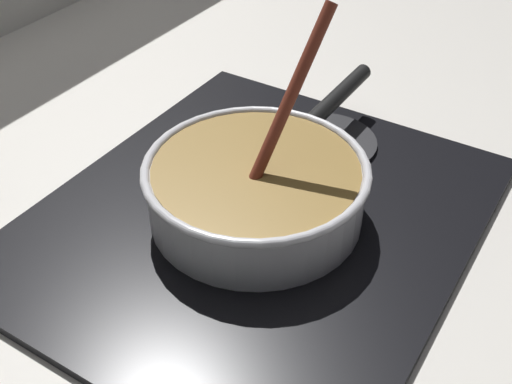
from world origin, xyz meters
TOP-DOWN VIEW (x-y plane):
  - ground at (0.00, 0.00)m, footprint 2.40×1.60m
  - hob_plate at (0.03, 0.11)m, footprint 0.56×0.48m
  - burner_ring at (0.03, 0.11)m, footprint 0.19×0.19m
  - spare_burner at (0.21, 0.11)m, footprint 0.14×0.14m
  - cooking_pan at (0.04, 0.11)m, footprint 0.43×0.26m

SIDE VIEW (x-z plane):
  - ground at x=0.00m, z-range -0.04..0.00m
  - hob_plate at x=0.03m, z-range 0.00..0.01m
  - spare_burner at x=0.21m, z-range 0.01..0.02m
  - burner_ring at x=0.03m, z-range 0.01..0.02m
  - cooking_pan at x=0.04m, z-range -0.07..0.18m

